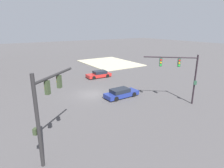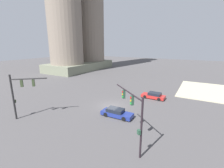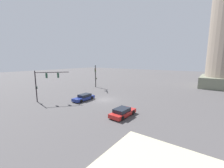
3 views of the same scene
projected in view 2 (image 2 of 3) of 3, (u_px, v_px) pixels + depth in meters
The scene contains 6 objects.
ground_plane at pixel (111, 106), 26.92m from camera, with size 192.87×192.87×0.00m, color #4A4748.
sidewalk_corner at pixel (207, 91), 35.40m from camera, with size 15.42×11.33×0.15m, color #B8B292.
traffic_signal_near_corner at pixel (20, 90), 21.44m from camera, with size 3.23×3.93×6.40m.
traffic_signal_opposite_side at pixel (133, 109), 15.16m from camera, with size 4.41×4.70×5.93m.
sedan_car_approaching at pixel (154, 96), 30.50m from camera, with size 2.08×4.51×1.21m.
sedan_car_waiting_far at pixel (117, 113), 22.86m from camera, with size 1.91×4.71×1.21m.
Camera 2 is at (-21.78, -12.59, 10.32)m, focal length 25.12 mm.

